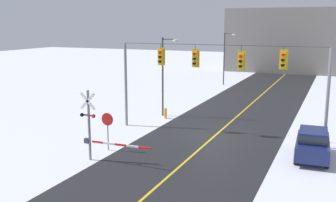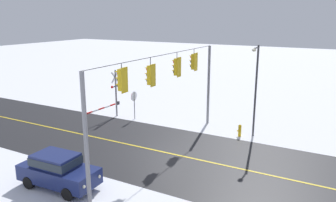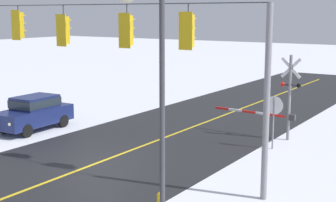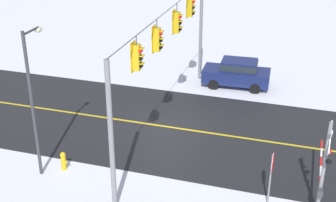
% 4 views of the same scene
% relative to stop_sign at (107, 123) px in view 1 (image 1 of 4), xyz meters
% --- Properties ---
extents(ground_plane, '(160.00, 160.00, 0.00)m').
position_rel_stop_sign_xyz_m(ground_plane, '(5.04, 5.79, -1.71)').
color(ground_plane, white).
extents(road_asphalt, '(9.00, 80.00, 0.01)m').
position_rel_stop_sign_xyz_m(road_asphalt, '(5.04, 11.79, -1.71)').
color(road_asphalt, black).
rests_on(road_asphalt, ground).
extents(lane_centre_line, '(0.14, 72.00, 0.01)m').
position_rel_stop_sign_xyz_m(lane_centre_line, '(5.04, 11.79, -1.70)').
color(lane_centre_line, gold).
rests_on(lane_centre_line, ground).
extents(signal_span, '(14.20, 0.47, 6.22)m').
position_rel_stop_sign_xyz_m(signal_span, '(5.06, 5.78, 2.68)').
color(signal_span, gray).
rests_on(signal_span, ground).
extents(stop_sign, '(0.80, 0.09, 2.35)m').
position_rel_stop_sign_xyz_m(stop_sign, '(0.00, 0.00, 0.00)').
color(stop_sign, gray).
rests_on(stop_sign, ground).
extents(railroad_crossing, '(4.31, 0.31, 4.00)m').
position_rel_stop_sign_xyz_m(railroad_crossing, '(0.32, -1.88, 0.25)').
color(railroad_crossing, gray).
rests_on(railroad_crossing, ground).
extents(parked_car_navy, '(1.97, 4.26, 1.74)m').
position_rel_stop_sign_xyz_m(parked_car_navy, '(11.49, 3.26, -0.76)').
color(parked_car_navy, navy).
rests_on(parked_car_navy, ground).
extents(streetlamp_near, '(1.39, 0.28, 6.50)m').
position_rel_stop_sign_xyz_m(streetlamp_near, '(-0.54, 9.82, 2.20)').
color(streetlamp_near, '#38383D').
rests_on(streetlamp_near, ground).
extents(streetlamp_far, '(1.39, 0.28, 6.50)m').
position_rel_stop_sign_xyz_m(streetlamp_far, '(-0.54, 28.53, 2.20)').
color(streetlamp_far, '#38383D').
rests_on(streetlamp_far, ground).
extents(fire_hydrant, '(0.24, 0.31, 0.88)m').
position_rel_stop_sign_xyz_m(fire_hydrant, '(-0.16, 9.01, -1.25)').
color(fire_hydrant, gold).
rests_on(fire_hydrant, ground).
extents(building_distant, '(23.79, 10.09, 9.95)m').
position_rel_stop_sign_xyz_m(building_distant, '(7.14, 47.76, 3.26)').
color(building_distant, slate).
rests_on(building_distant, ground).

